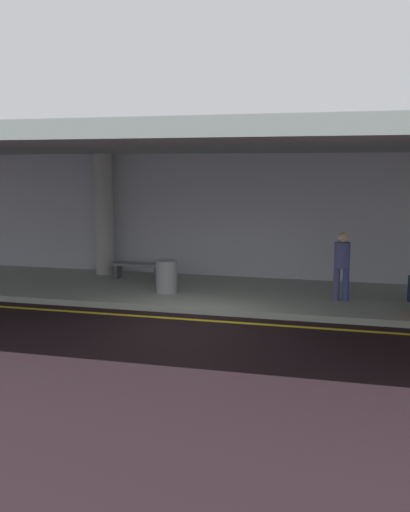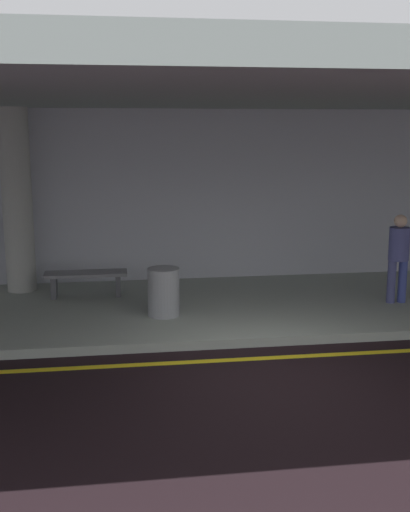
{
  "view_description": "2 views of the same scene",
  "coord_description": "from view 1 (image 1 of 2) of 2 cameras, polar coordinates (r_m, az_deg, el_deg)",
  "views": [
    {
      "loc": [
        3.55,
        -11.91,
        3.4
      ],
      "look_at": [
        0.08,
        1.23,
        1.35
      ],
      "focal_mm": 41.46,
      "sensor_mm": 36.0,
      "label": 1
    },
    {
      "loc": [
        -2.11,
        -8.31,
        3.4
      ],
      "look_at": [
        -0.53,
        2.54,
        1.18
      ],
      "focal_mm": 44.53,
      "sensor_mm": 36.0,
      "label": 2
    }
  ],
  "objects": [
    {
      "name": "support_column_far_left",
      "position": [
        18.27,
        -9.69,
        3.98
      ],
      "size": [
        0.59,
        0.59,
        3.65
      ],
      "primitive_type": "cylinder",
      "color": "#A2A39D",
      "rests_on": "sidewalk"
    },
    {
      "name": "trash_bin_steel",
      "position": [
        15.43,
        -3.71,
        -1.99
      ],
      "size": [
        0.56,
        0.56,
        0.85
      ],
      "primitive_type": "cylinder",
      "color": "gray",
      "rests_on": "sidewalk"
    },
    {
      "name": "traveler_with_luggage",
      "position": [
        14.78,
        13.07,
        -0.55
      ],
      "size": [
        0.38,
        0.38,
        1.68
      ],
      "rotation": [
        0.0,
        0.0,
        3.0
      ],
      "color": "#45497B",
      "rests_on": "sidewalk"
    },
    {
      "name": "bench_metal",
      "position": [
        17.34,
        -6.51,
        -1.11
      ],
      "size": [
        1.6,
        0.5,
        0.48
      ],
      "color": "slate",
      "rests_on": "sidewalk"
    },
    {
      "name": "sidewalk",
      "position": [
        15.78,
        1.45,
        -3.59
      ],
      "size": [
        26.0,
        4.2,
        0.15
      ],
      "primitive_type": "cube",
      "color": "#9CA499",
      "rests_on": "ground"
    },
    {
      "name": "terminal_back_wall",
      "position": [
        17.69,
        3.16,
        3.7
      ],
      "size": [
        26.0,
        0.3,
        3.8
      ],
      "primitive_type": "cube",
      "color": "#B3B5C0",
      "rests_on": "ground"
    },
    {
      "name": "ceiling_overhang",
      "position": [
        14.95,
        1.06,
        10.68
      ],
      "size": [
        28.0,
        13.2,
        0.3
      ],
      "primitive_type": "cube",
      "color": "gray",
      "rests_on": "support_column_far_left"
    },
    {
      "name": "ground_plane",
      "position": [
        12.88,
        -1.75,
        -6.73
      ],
      "size": [
        60.0,
        60.0,
        0.0
      ],
      "primitive_type": "plane",
      "color": "black"
    },
    {
      "name": "lane_stripe_yellow",
      "position": [
        13.36,
        -1.12,
        -6.16
      ],
      "size": [
        26.0,
        0.14,
        0.01
      ],
      "primitive_type": "cube",
      "color": "yellow",
      "rests_on": "ground"
    }
  ]
}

